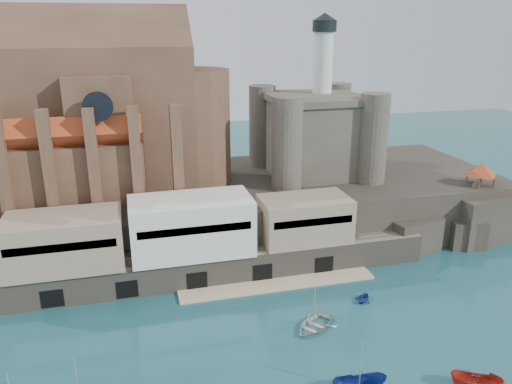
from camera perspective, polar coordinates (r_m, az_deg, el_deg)
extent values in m
plane|color=#194C54|center=(61.87, 5.85, -18.63)|extent=(300.00, 300.00, 0.00)
cube|color=black|center=(93.49, -2.59, -1.61)|extent=(100.00, 34.00, 10.00)
cube|color=black|center=(77.44, -16.14, -8.49)|extent=(9.00, 5.00, 6.00)
cube|color=black|center=(78.48, -3.57, -7.36)|extent=(9.00, 5.00, 6.00)
cube|color=black|center=(83.06, 8.07, -5.99)|extent=(9.00, 5.00, 6.00)
cube|color=black|center=(90.12, 17.53, -4.68)|extent=(9.00, 5.00, 6.00)
cube|color=#6F6758|center=(77.48, -5.61, -8.40)|extent=(70.00, 6.00, 4.50)
cube|color=#CFB38A|center=(76.59, 2.53, -10.44)|extent=(30.00, 4.00, 0.40)
cube|color=black|center=(75.46, -22.25, -11.18)|extent=(3.00, 0.40, 2.60)
cube|color=black|center=(74.56, -14.51, -10.67)|extent=(3.00, 0.40, 2.60)
cube|color=black|center=(75.00, -6.76, -9.98)|extent=(3.00, 0.40, 2.60)
cube|color=black|center=(76.74, 0.74, -9.13)|extent=(3.00, 0.40, 2.60)
cube|color=black|center=(79.72, 7.76, -8.19)|extent=(3.00, 0.40, 2.60)
cube|color=gray|center=(75.79, -21.03, -5.27)|extent=(16.00, 9.00, 7.50)
cube|color=silver|center=(75.42, -7.39, -3.81)|extent=(18.00, 9.00, 8.50)
cube|color=gray|center=(79.71, 5.57, -3.06)|extent=(14.00, 8.00, 7.00)
cube|color=#4F3524|center=(89.46, -19.69, 7.69)|extent=(38.00, 14.00, 24.00)
cube|color=#4F3524|center=(88.18, -20.56, 15.34)|extent=(38.00, 13.01, 13.01)
cylinder|color=#4F3524|center=(90.19, -7.39, 7.40)|extent=(14.00, 14.00, 20.00)
cube|color=#4F3524|center=(89.57, -16.99, 6.67)|extent=(10.00, 20.00, 20.00)
cube|color=#4F3524|center=(82.27, -22.38, 1.44)|extent=(28.00, 5.00, 10.00)
cube|color=#4F3524|center=(100.51, -21.15, 4.54)|extent=(28.00, 5.00, 10.00)
cube|color=#A63B1C|center=(80.72, -22.96, 5.91)|extent=(28.00, 5.66, 5.66)
cube|color=#A63B1C|center=(99.25, -21.60, 8.23)|extent=(28.00, 5.66, 5.66)
cylinder|color=black|center=(76.67, -17.64, 9.27)|extent=(4.40, 0.30, 4.40)
cube|color=#4F3524|center=(79.70, -27.01, 2.52)|extent=(1.60, 2.20, 16.00)
cube|color=#4F3524|center=(78.56, -22.61, 2.92)|extent=(1.60, 2.20, 16.00)
cube|color=#4F3524|center=(77.91, -18.10, 3.32)|extent=(1.60, 2.20, 16.00)
cube|color=#4F3524|center=(77.75, -13.55, 3.70)|extent=(1.60, 2.20, 16.00)
cube|color=#4F3524|center=(78.08, -9.00, 4.06)|extent=(1.60, 2.20, 16.00)
cube|color=#474137|center=(95.50, 6.65, 6.22)|extent=(16.00, 16.00, 14.00)
cube|color=#474137|center=(94.19, 6.82, 10.62)|extent=(17.00, 17.00, 1.20)
cylinder|color=#474137|center=(85.27, 3.58, 5.49)|extent=(5.20, 5.20, 16.00)
cylinder|color=#474137|center=(91.47, 13.20, 5.94)|extent=(5.20, 5.20, 16.00)
cylinder|color=#474137|center=(100.24, 0.71, 7.52)|extent=(5.20, 5.20, 16.00)
cylinder|color=#474137|center=(105.57, 9.19, 7.86)|extent=(5.20, 5.20, 16.00)
cylinder|color=silver|center=(96.18, 7.65, 14.11)|extent=(3.60, 3.60, 12.00)
cylinder|color=black|center=(95.89, 7.84, 18.28)|extent=(4.40, 4.40, 2.00)
cone|color=black|center=(95.90, 7.89, 19.24)|extent=(4.60, 4.60, 1.40)
cube|color=black|center=(99.37, 23.73, -2.40)|extent=(12.00, 10.00, 8.70)
cube|color=black|center=(95.46, 22.78, -4.31)|extent=(6.00, 5.00, 5.00)
cube|color=black|center=(104.33, 25.14, -2.42)|extent=(5.00, 4.00, 6.00)
cube|color=#4F3524|center=(97.97, 24.07, 0.06)|extent=(4.20, 4.20, 0.30)
cylinder|color=#4F3524|center=(95.39, 24.02, 0.51)|extent=(0.36, 0.36, 3.20)
cylinder|color=#4F3524|center=(97.39, 25.49, 0.65)|extent=(0.36, 0.36, 3.20)
cylinder|color=#4F3524|center=(97.77, 22.88, 1.08)|extent=(0.36, 0.36, 3.20)
cylinder|color=#4F3524|center=(99.72, 24.35, 1.21)|extent=(0.36, 0.36, 3.20)
pyramid|color=#A63B1C|center=(96.84, 24.40, 2.39)|extent=(6.40, 6.40, 2.20)
imported|color=beige|center=(67.42, 6.60, -15.16)|extent=(3.77, 4.51, 6.44)
imported|color=navy|center=(74.20, 12.14, -12.06)|extent=(3.06, 3.17, 3.18)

